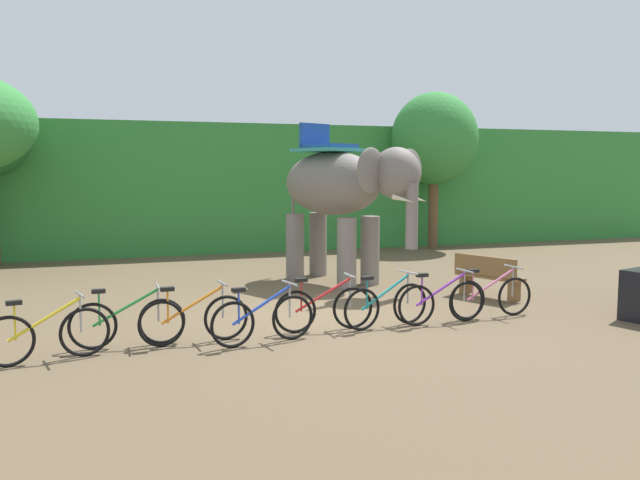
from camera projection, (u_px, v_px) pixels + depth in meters
name	position (u px, v px, depth m)	size (l,w,h in m)	color
ground_plane	(318.00, 318.00, 11.83)	(80.00, 80.00, 0.00)	brown
foliage_hedge	(207.00, 187.00, 23.48)	(36.00, 6.00, 4.16)	#338438
tree_center	(434.00, 139.00, 22.10)	(2.92, 2.92, 5.29)	brown
elephant	(342.00, 190.00, 15.24)	(2.96, 4.17, 3.78)	slate
bike_yellow	(47.00, 335.00, 9.05)	(1.68, 0.57, 0.92)	black
bike_green	(127.00, 322.00, 9.82)	(1.71, 0.52, 0.92)	black
bike_orange	(194.00, 319.00, 10.02)	(1.71, 0.52, 0.92)	black
bike_blue	(263.00, 319.00, 10.00)	(1.69, 0.52, 0.92)	black
bike_red	(324.00, 308.00, 10.81)	(1.71, 0.52, 0.92)	black
bike_teal	(386.00, 305.00, 11.08)	(1.68, 0.55, 0.92)	black
bike_purple	(442.00, 302.00, 11.33)	(1.71, 0.52, 0.92)	black
bike_pink	(491.00, 297.00, 11.79)	(1.71, 0.52, 0.92)	black
wooden_bench	(488.00, 275.00, 13.62)	(0.94, 1.54, 0.89)	brown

